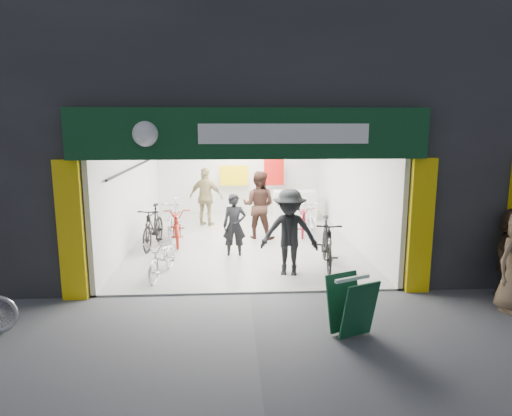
{
  "coord_description": "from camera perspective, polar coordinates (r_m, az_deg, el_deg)",
  "views": [
    {
      "loc": [
        -0.37,
        -8.28,
        3.26
      ],
      "look_at": [
        0.21,
        1.5,
        1.4
      ],
      "focal_mm": 32.0,
      "sensor_mm": 36.0,
      "label": 1
    }
  ],
  "objects": [
    {
      "name": "ground",
      "position": [
        8.91,
        -0.79,
        -10.7
      ],
      "size": [
        60.0,
        60.0,
        0.0
      ],
      "primitive_type": "plane",
      "color": "#56565B",
      "rests_on": "ground"
    },
    {
      "name": "building",
      "position": [
        13.37,
        2.19,
        15.29
      ],
      "size": [
        17.0,
        10.27,
        8.0
      ],
      "color": "#232326",
      "rests_on": "ground"
    },
    {
      "name": "bike_left_front",
      "position": [
        9.92,
        -11.6,
        -6.12
      ],
      "size": [
        0.84,
        1.66,
        0.83
      ],
      "primitive_type": "imported",
      "rotation": [
        0.0,
        0.0,
        -0.19
      ],
      "color": "#BCBCC1",
      "rests_on": "ground"
    },
    {
      "name": "bike_left_midfront",
      "position": [
        12.15,
        -12.73,
        -2.32
      ],
      "size": [
        0.73,
        1.92,
        1.13
      ],
      "primitive_type": "imported",
      "rotation": [
        0.0,
        0.0,
        -0.11
      ],
      "color": "black",
      "rests_on": "ground"
    },
    {
      "name": "bike_left_midback",
      "position": [
        12.52,
        -9.87,
        -2.06
      ],
      "size": [
        0.96,
        2.03,
        1.03
      ],
      "primitive_type": "imported",
      "rotation": [
        0.0,
        0.0,
        0.15
      ],
      "color": "#9B1B0E",
      "rests_on": "ground"
    },
    {
      "name": "bike_left_back",
      "position": [
        13.04,
        -10.16,
        -1.3
      ],
      "size": [
        0.62,
        1.92,
        1.14
      ],
      "primitive_type": "imported",
      "rotation": [
        0.0,
        0.0,
        -0.05
      ],
      "color": "silver",
      "rests_on": "ground"
    },
    {
      "name": "bike_right_front",
      "position": [
        10.35,
        8.85,
        -4.4
      ],
      "size": [
        0.76,
        1.96,
        1.15
      ],
      "primitive_type": "imported",
      "rotation": [
        0.0,
        0.0,
        -0.12
      ],
      "color": "black",
      "rests_on": "ground"
    },
    {
      "name": "bike_right_mid",
      "position": [
        13.36,
        6.04,
        -1.45
      ],
      "size": [
        0.92,
        1.78,
        0.89
      ],
      "primitive_type": "imported",
      "rotation": [
        0.0,
        0.0,
        -0.2
      ],
      "color": "maroon",
      "rests_on": "ground"
    },
    {
      "name": "bike_right_back",
      "position": [
        13.27,
        6.47,
        -1.14
      ],
      "size": [
        0.65,
        1.82,
        1.07
      ],
      "primitive_type": "imported",
      "rotation": [
        0.0,
        0.0,
        0.08
      ],
      "color": "silver",
      "rests_on": "ground"
    },
    {
      "name": "customer_a",
      "position": [
        11.05,
        -2.71,
        -2.22
      ],
      "size": [
        0.58,
        0.39,
        1.56
      ],
      "primitive_type": "imported",
      "rotation": [
        0.0,
        0.0,
        -0.03
      ],
      "color": "black",
      "rests_on": "ground"
    },
    {
      "name": "customer_b",
      "position": [
        12.68,
        0.33,
        0.33
      ],
      "size": [
        1.11,
        0.97,
        1.92
      ],
      "primitive_type": "imported",
      "rotation": [
        0.0,
        0.0,
        2.84
      ],
      "color": "#372019",
      "rests_on": "ground"
    },
    {
      "name": "customer_c",
      "position": [
        9.65,
        4.19,
        -3.16
      ],
      "size": [
        1.33,
        0.93,
        1.89
      ],
      "primitive_type": "imported",
      "rotation": [
        0.0,
        0.0,
        -0.2
      ],
      "color": "black",
      "rests_on": "ground"
    },
    {
      "name": "customer_d",
      "position": [
        14.28,
        -6.26,
        1.33
      ],
      "size": [
        1.18,
        0.79,
        1.87
      ],
      "primitive_type": "imported",
      "rotation": [
        0.0,
        0.0,
        2.81
      ],
      "color": "#998859",
      "rests_on": "ground"
    },
    {
      "name": "pedestrian_far",
      "position": [
        9.88,
        29.28,
        -4.83
      ],
      "size": [
        1.54,
        1.34,
        1.68
      ],
      "primitive_type": "imported",
      "rotation": [
        0.0,
        0.0,
        0.65
      ],
      "color": "#3B2A1B",
      "rests_on": "ground"
    },
    {
      "name": "sandwich_board",
      "position": [
        7.28,
        11.83,
        -11.73
      ],
      "size": [
        0.78,
        0.79,
        0.91
      ],
      "rotation": [
        0.0,
        0.0,
        0.41
      ],
      "color": "#104125",
      "rests_on": "ground"
    }
  ]
}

